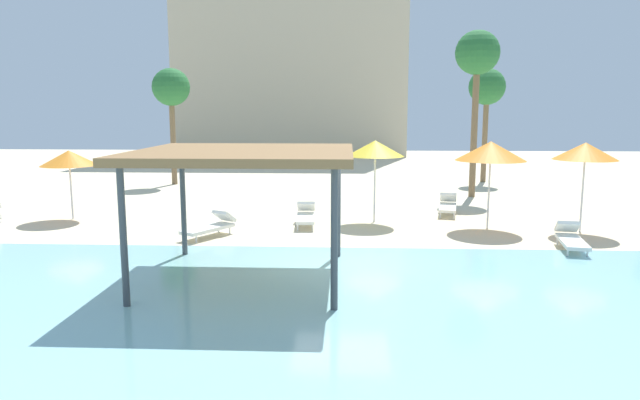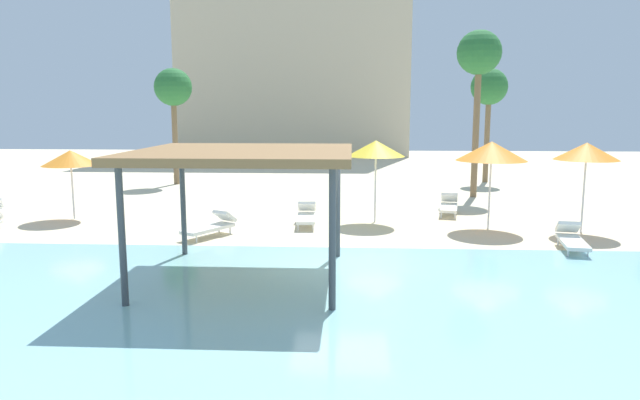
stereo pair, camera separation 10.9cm
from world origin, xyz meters
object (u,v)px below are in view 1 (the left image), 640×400
beach_umbrella_yellow_2 (375,148)px  lounge_chair_6 (306,215)px  palm_tree_3 (487,89)px  beach_umbrella_orange_3 (69,158)px  palm_tree_0 (171,90)px  lounge_chair_2 (212,226)px  beach_umbrella_orange_4 (491,151)px  lounge_chair_0 (571,238)px  lounge_chair_3 (448,205)px  shade_pavilion (245,157)px  beach_umbrella_orange_0 (585,151)px  palm_tree_2 (477,58)px

beach_umbrella_yellow_2 → lounge_chair_6: (-2.32, -0.67, -2.21)m
palm_tree_3 → beach_umbrella_orange_3: bearing=-146.1°
palm_tree_0 → palm_tree_3: palm_tree_3 is taller
lounge_chair_2 → beach_umbrella_orange_4: bearing=131.2°
lounge_chair_0 → lounge_chair_3: (-2.47, 5.40, 0.00)m
shade_pavilion → beach_umbrella_yellow_2: shade_pavilion is taller
beach_umbrella_orange_0 → beach_umbrella_yellow_2: 6.61m
lounge_chair_3 → lounge_chair_2: bearing=-51.3°
shade_pavilion → beach_umbrella_orange_3: size_ratio=1.95×
beach_umbrella_orange_4 → palm_tree_3: 12.79m
lounge_chair_0 → lounge_chair_3: size_ratio=1.00×
beach_umbrella_orange_3 → lounge_chair_3: 13.69m
beach_umbrella_orange_0 → beach_umbrella_orange_3: (-17.13, 1.26, -0.39)m
beach_umbrella_orange_4 → lounge_chair_0: 3.93m
shade_pavilion → palm_tree_2: bearing=59.0°
lounge_chair_2 → lounge_chair_6: 3.33m
beach_umbrella_orange_4 → palm_tree_2: size_ratio=0.39×
shade_pavilion → palm_tree_3: palm_tree_3 is taller
beach_umbrella_yellow_2 → palm_tree_0: (-9.91, 9.64, 2.29)m
beach_umbrella_yellow_2 → lounge_chair_3: 3.94m
shade_pavilion → palm_tree_2: size_ratio=0.66×
beach_umbrella_yellow_2 → beach_umbrella_orange_3: (-10.65, -0.03, -0.37)m
lounge_chair_3 → beach_umbrella_orange_3: bearing=-72.2°
beach_umbrella_yellow_2 → lounge_chair_0: (5.27, -3.74, -2.21)m
beach_umbrella_yellow_2 → lounge_chair_6: bearing=-163.9°
beach_umbrella_yellow_2 → lounge_chair_2: bearing=-153.4°
shade_pavilion → lounge_chair_3: shade_pavilion is taller
lounge_chair_3 → shade_pavilion: bearing=-24.3°
beach_umbrella_orange_4 → lounge_chair_3: (-0.85, 2.58, -2.20)m
palm_tree_2 → lounge_chair_6: bearing=-135.9°
beach_umbrella_orange_0 → lounge_chair_6: bearing=175.9°
beach_umbrella_orange_0 → lounge_chair_0: bearing=-116.3°
beach_umbrella_orange_0 → beach_umbrella_orange_4: size_ratio=1.00×
beach_umbrella_orange_3 → palm_tree_2: (15.25, 6.07, 3.88)m
lounge_chair_2 → lounge_chair_3: same height
lounge_chair_3 → palm_tree_2: (1.80, 4.37, 5.72)m
beach_umbrella_yellow_2 → lounge_chair_6: 3.27m
palm_tree_0 → beach_umbrella_orange_0: bearing=-33.7°
beach_umbrella_orange_3 → palm_tree_2: palm_tree_2 is taller
beach_umbrella_yellow_2 → lounge_chair_2: 6.10m
beach_umbrella_orange_0 → palm_tree_3: palm_tree_3 is taller
beach_umbrella_orange_4 → palm_tree_2: (0.94, 6.95, 3.52)m
lounge_chair_0 → palm_tree_0: bearing=-122.0°
lounge_chair_2 → palm_tree_0: (-4.83, 12.19, 4.50)m
beach_umbrella_yellow_2 → palm_tree_3: 13.22m
lounge_chair_2 → lounge_chair_3: bearing=148.7°
lounge_chair_0 → palm_tree_0: (-15.19, 13.38, 4.50)m
beach_umbrella_yellow_2 → palm_tree_2: 8.36m
palm_tree_3 → palm_tree_0: bearing=-173.9°
beach_umbrella_orange_0 → palm_tree_0: (-16.39, 10.94, 2.27)m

